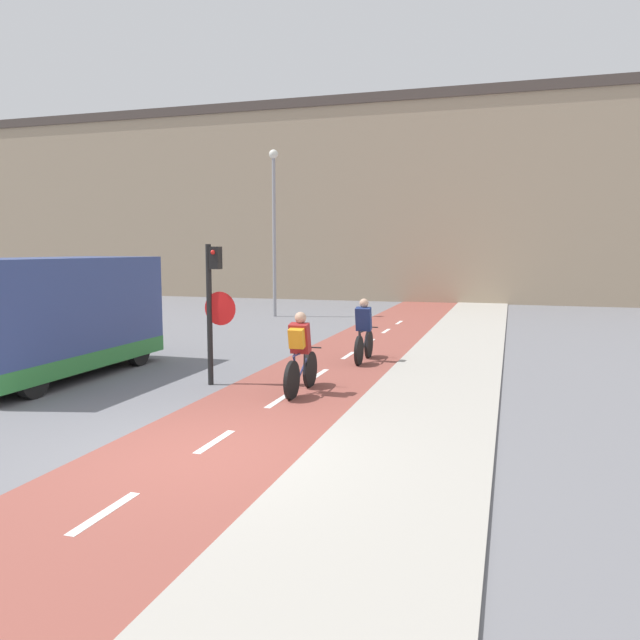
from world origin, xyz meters
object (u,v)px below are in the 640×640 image
object	(u,v)px
cyclist_near	(300,356)
van	(53,319)
street_lamp_far	(274,215)
traffic_light_pole	(213,298)
cyclist_far	(364,334)

from	to	relation	value
cyclist_near	van	distance (m)	5.53
street_lamp_far	van	world-z (taller)	street_lamp_far
cyclist_near	traffic_light_pole	bearing A→B (deg)	172.89
traffic_light_pole	street_lamp_far	bearing A→B (deg)	105.84
van	cyclist_far	bearing A→B (deg)	32.12
cyclist_far	street_lamp_far	bearing A→B (deg)	122.83
cyclist_near	street_lamp_far	bearing A→B (deg)	113.26
cyclist_near	van	world-z (taller)	van
street_lamp_far	van	distance (m)	12.98
cyclist_near	cyclist_far	bearing A→B (deg)	84.00
traffic_light_pole	cyclist_far	bearing A→B (deg)	55.90
traffic_light_pole	van	size ratio (longest dim) A/B	0.54
cyclist_near	cyclist_far	size ratio (longest dim) A/B	1.02
van	cyclist_near	bearing A→B (deg)	0.81
street_lamp_far	cyclist_far	world-z (taller)	street_lamp_far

